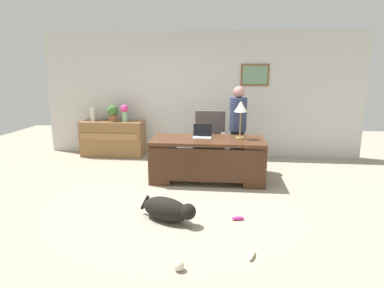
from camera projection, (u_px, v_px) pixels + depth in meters
The scene contains 15 objects.
ground_plane at pixel (185, 196), 4.92m from camera, with size 12.00×12.00×0.00m, color #9E937F.
back_wall at pixel (200, 95), 7.14m from camera, with size 7.00×0.16×2.70m.
desk at pixel (208, 158), 5.54m from camera, with size 1.92×0.84×0.73m.
credenza at pixel (113, 138), 7.21m from camera, with size 1.37×0.50×0.78m.
armchair at pixel (210, 142), 6.44m from camera, with size 0.60×0.59×1.08m.
person_standing at pixel (238, 128), 6.08m from camera, with size 0.32×0.32×1.59m.
dog_lying at pixel (168, 209), 4.08m from camera, with size 0.78×0.54×0.30m.
laptop at pixel (202, 134), 5.60m from camera, with size 0.32×0.22×0.22m.
desk_lamp at pixel (241, 109), 5.41m from camera, with size 0.22×0.22×0.64m.
vase_with_flowers at pixel (125, 112), 7.05m from camera, with size 0.17×0.17×0.37m.
vase_empty at pixel (93, 114), 7.14m from camera, with size 0.10×0.10×0.29m, color silver.
potted_plant at pixel (113, 112), 7.08m from camera, with size 0.24×0.24×0.36m.
dog_toy_ball at pixel (179, 266), 3.08m from camera, with size 0.10×0.10×0.10m, color beige.
dog_toy_bone at pixel (252, 255), 3.30m from camera, with size 0.18×0.05×0.05m, color beige.
dog_toy_plush at pixel (238, 218), 4.13m from camera, with size 0.17×0.05×0.05m, color #D8338C.
Camera 1 is at (0.59, -4.59, 1.86)m, focal length 30.25 mm.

